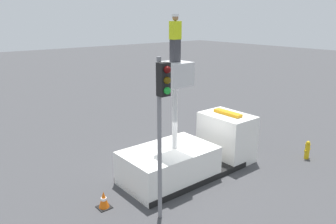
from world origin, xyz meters
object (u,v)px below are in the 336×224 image
Objects in this scene: traffic_cone_rear at (104,200)px; bucket_truck at (192,152)px; traffic_light_pole at (162,109)px; fire_hydrant at (307,150)px.

bucket_truck is at bearing 1.44° from traffic_cone_rear.
traffic_light_pole reaches higher than bucket_truck.
fire_hydrant reaches higher than traffic_cone_rear.
fire_hydrant is at bearing -25.48° from bucket_truck.
traffic_light_pole is at bearing -56.29° from traffic_cone_rear.
fire_hydrant is 9.86m from traffic_cone_rear.
bucket_truck is 5.77m from fire_hydrant.
fire_hydrant is 1.41× the size of traffic_cone_rear.
fire_hydrant is at bearing -3.68° from traffic_light_pole.
traffic_cone_rear is at bearing -178.56° from bucket_truck.
bucket_truck reaches higher than traffic_cone_rear.
traffic_light_pole is 4.15m from traffic_cone_rear.
traffic_cone_rear is at bearing 123.71° from traffic_light_pole.
bucket_truck is at bearing 154.52° from fire_hydrant.
traffic_cone_rear is (-9.57, 2.36, -0.14)m from fire_hydrant.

